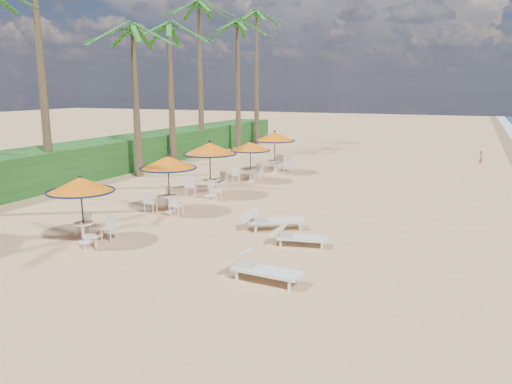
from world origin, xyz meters
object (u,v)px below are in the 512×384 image
Objects in this scene: station_2 at (210,155)px; station_3 at (250,150)px; station_4 at (276,142)px; station_0 at (83,193)px; lounger_mid at (296,236)px; lounger_near at (259,268)px; station_1 at (167,170)px; lounger_far at (270,219)px.

station_2 is 1.16× the size of station_3.
station_4 is at bearing 86.23° from station_3.
station_4 is at bearing 87.20° from station_0.
station_3 reaches higher than lounger_mid.
station_2 reaches higher than lounger_near.
station_4 reaches higher than station_1.
lounger_near is (5.45, -15.15, -1.40)m from station_4.
station_2 is 7.93m from lounger_mid.
lounger_mid is at bearing -18.70° from station_1.
station_2 reaches higher than lounger_mid.
lounger_near is at bearing -64.88° from station_3.
station_3 is (0.22, 3.82, -0.19)m from station_2.
station_1 reaches higher than lounger_far.
station_3 is 10.69m from lounger_mid.
station_0 is 0.87× the size of station_2.
station_0 is 11.32m from station_3.
station_4 is at bearing 86.52° from station_2.
station_2 is at bearing -93.25° from station_3.
station_2 is at bearing 106.84° from lounger_far.
station_4 reaches higher than lounger_far.
station_0 is 1.17× the size of lounger_mid.
station_1 reaches higher than station_0.
station_2 is at bearing 125.70° from lounger_mid.
lounger_near is (5.87, -8.24, -1.46)m from station_2.
station_0 is 0.90× the size of station_4.
lounger_near is 0.96× the size of lounger_far.
lounger_near is 3.02m from lounger_mid.
station_1 is (0.24, 4.25, 0.09)m from station_0.
station_0 is at bearing 177.64° from lounger_near.
station_4 reaches higher than station_0.
station_2 is 6.93m from station_4.
station_2 reaches higher than station_0.
lounger_far is (4.21, -7.75, -1.25)m from station_3.
station_4 is (0.42, 6.92, -0.06)m from station_2.
station_4 is 1.10× the size of lounger_far.
station_4 reaches higher than lounger_mid.
station_2 is 3.83m from station_3.
lounger_near is at bearing -103.04° from lounger_far.
station_0 reaches higher than lounger_near.
station_1 is at bearing 149.06° from lounger_mid.
lounger_mid is (5.36, -12.13, -1.45)m from station_4.
station_2 is at bearing 87.82° from station_0.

